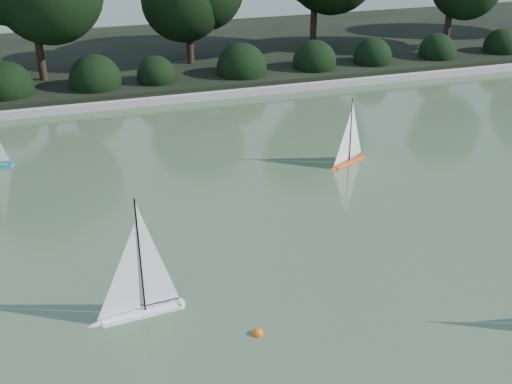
% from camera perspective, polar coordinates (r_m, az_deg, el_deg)
% --- Properties ---
extents(ground, '(80.00, 80.00, 0.00)m').
position_cam_1_polar(ground, '(8.45, 4.18, -10.62)').
color(ground, '#3D4E2E').
rests_on(ground, ground).
extents(pond_coping, '(40.00, 0.35, 0.18)m').
position_cam_1_polar(pond_coping, '(16.24, -7.47, 8.26)').
color(pond_coping, gray).
rests_on(pond_coping, ground).
extents(far_bank, '(40.00, 8.00, 0.30)m').
position_cam_1_polar(far_bank, '(20.03, -9.65, 11.75)').
color(far_bank, black).
rests_on(far_bank, ground).
extents(shrub_hedge, '(29.10, 1.10, 1.10)m').
position_cam_1_polar(shrub_hedge, '(16.99, -8.11, 10.29)').
color(shrub_hedge, black).
rests_on(shrub_hedge, ground).
extents(sailboat_white_a, '(1.27, 0.32, 1.73)m').
position_cam_1_polar(sailboat_white_a, '(8.35, -10.90, -9.27)').
color(sailboat_white_a, white).
rests_on(sailboat_white_a, ground).
extents(sailboat_orange, '(0.96, 0.58, 1.38)m').
position_cam_1_polar(sailboat_orange, '(12.59, 8.04, 3.40)').
color(sailboat_orange, orange).
rests_on(sailboat_orange, ground).
extents(race_buoy, '(0.15, 0.15, 0.15)m').
position_cam_1_polar(race_buoy, '(8.08, 0.14, -12.49)').
color(race_buoy, '#E5530C').
rests_on(race_buoy, ground).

